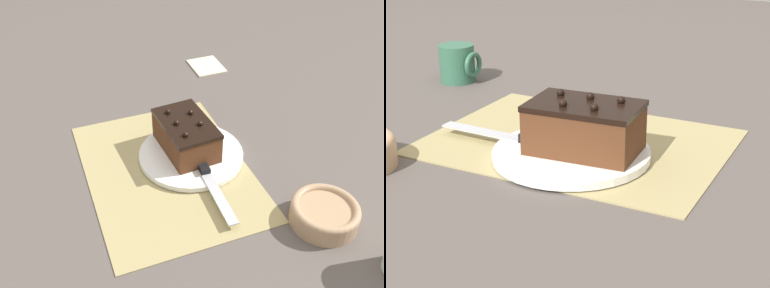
{
  "view_description": "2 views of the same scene",
  "coord_description": "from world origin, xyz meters",
  "views": [
    {
      "loc": [
        -0.71,
        0.22,
        0.65
      ],
      "look_at": [
        -0.01,
        -0.05,
        0.07
      ],
      "focal_mm": 42.0,
      "sensor_mm": 36.0,
      "label": 1
    },
    {
      "loc": [
        0.42,
        -0.84,
        0.38
      ],
      "look_at": [
        0.05,
        -0.1,
        0.04
      ],
      "focal_mm": 60.0,
      "sensor_mm": 36.0,
      "label": 2
    }
  ],
  "objects": [
    {
      "name": "chocolate_cake",
      "position": [
        0.04,
        -0.06,
        0.05
      ],
      "size": [
        0.17,
        0.11,
        0.08
      ],
      "rotation": [
        0.0,
        0.0,
        0.07
      ],
      "color": "#512D19",
      "rests_on": "cake_plate"
    },
    {
      "name": "cake_plate",
      "position": [
        0.02,
        -0.06,
        0.01
      ],
      "size": [
        0.23,
        0.23,
        0.01
      ],
      "color": "white",
      "rests_on": "placemat_woven"
    },
    {
      "name": "serving_knife",
      "position": [
        -0.06,
        -0.07,
        0.02
      ],
      "size": [
        0.22,
        0.03,
        0.01
      ],
      "rotation": [
        0.0,
        0.0,
        1.54
      ],
      "color": "black",
      "rests_on": "cake_plate"
    },
    {
      "name": "placemat_woven",
      "position": [
        0.0,
        0.0,
        0.0
      ],
      "size": [
        0.46,
        0.34,
        0.0
      ],
      "primitive_type": "cube",
      "color": "tan",
      "rests_on": "ground_plane"
    },
    {
      "name": "ground_plane",
      "position": [
        0.0,
        0.0,
        0.0
      ],
      "size": [
        3.0,
        3.0,
        0.0
      ],
      "primitive_type": "plane",
      "color": "#544C47"
    },
    {
      "name": "coffee_mug",
      "position": [
        -0.38,
        0.2,
        0.04
      ],
      "size": [
        0.08,
        0.07,
        0.08
      ],
      "color": "#33664C",
      "rests_on": "ground_plane"
    }
  ]
}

